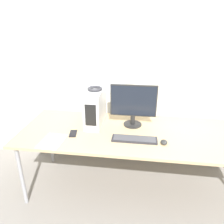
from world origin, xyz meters
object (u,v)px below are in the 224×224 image
at_px(pc_tower, 95,107).
at_px(cell_phone, 73,133).
at_px(mouse, 164,142).
at_px(keyboard, 134,139).
at_px(headphones, 95,89).
at_px(monitor_main, 133,104).

height_order(pc_tower, cell_phone, pc_tower).
bearing_deg(mouse, keyboard, 174.66).
bearing_deg(headphones, keyboard, -36.67).
bearing_deg(headphones, mouse, -26.37).
bearing_deg(cell_phone, headphones, 49.61).
bearing_deg(mouse, monitor_main, 131.56).
bearing_deg(keyboard, pc_tower, 143.40).
height_order(mouse, cell_phone, mouse).
xyz_separation_m(monitor_main, keyboard, (0.04, -0.34, -0.25)).
relative_size(pc_tower, headphones, 2.94).
xyz_separation_m(pc_tower, headphones, (0.00, 0.00, 0.21)).
distance_m(pc_tower, cell_phone, 0.40).
relative_size(pc_tower, monitor_main, 0.96).
bearing_deg(monitor_main, cell_phone, -154.09).
height_order(headphones, monitor_main, monitor_main).
distance_m(monitor_main, mouse, 0.54).
relative_size(headphones, keyboard, 0.37).
distance_m(pc_tower, mouse, 0.86).
distance_m(monitor_main, keyboard, 0.42).
relative_size(headphones, mouse, 1.93).
xyz_separation_m(monitor_main, cell_phone, (-0.61, -0.30, -0.25)).
xyz_separation_m(headphones, mouse, (0.75, -0.37, -0.39)).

